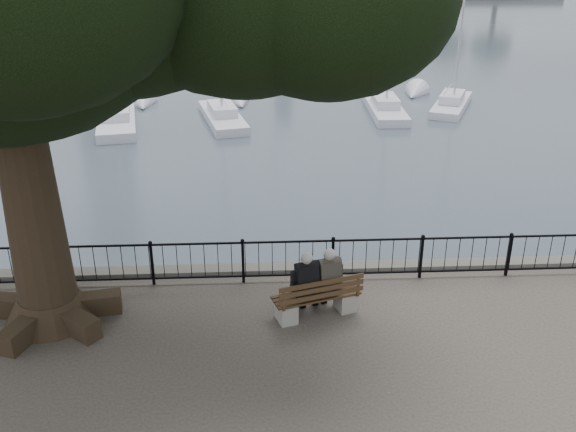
{
  "coord_description": "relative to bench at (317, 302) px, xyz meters",
  "views": [
    {
      "loc": [
        -0.65,
        -10.1,
        7.24
      ],
      "look_at": [
        0.0,
        2.5,
        1.6
      ],
      "focal_mm": 40.0,
      "sensor_mm": 36.0,
      "label": 1
    }
  ],
  "objects": [
    {
      "name": "sailboat_c",
      "position": [
        5.18,
        19.46,
        -1.03
      ],
      "size": [
        1.64,
        5.49,
        10.2
      ],
      "color": "silver",
      "rests_on": "ground"
    },
    {
      "name": "sailboat_a",
      "position": [
        -7.57,
        17.95,
        -1.0
      ],
      "size": [
        2.67,
        6.14,
        11.69
      ],
      "color": "silver",
      "rests_on": "ground"
    },
    {
      "name": "person_right",
      "position": [
        0.19,
        0.17,
        0.36
      ],
      "size": [
        0.58,
        0.82,
        1.51
      ],
      "color": "#2B2924",
      "rests_on": "ground"
    },
    {
      "name": "sailboat_g",
      "position": [
        7.18,
        35.83,
        -1.05
      ],
      "size": [
        3.2,
        5.05,
        8.66
      ],
      "color": "silver",
      "rests_on": "ground"
    },
    {
      "name": "bench",
      "position": [
        0.0,
        0.0,
        0.0
      ],
      "size": [
        1.88,
        1.05,
        0.95
      ],
      "color": "gray",
      "rests_on": "ground"
    },
    {
      "name": "railing",
      "position": [
        -0.52,
        1.46,
        0.23
      ],
      "size": [
        22.06,
        0.06,
        1.0
      ],
      "color": "black",
      "rests_on": "ground"
    },
    {
      "name": "sailboat_e",
      "position": [
        -10.25,
        26.88,
        -0.96
      ],
      "size": [
        2.31,
        5.88,
        13.11
      ],
      "color": "silver",
      "rests_on": "ground"
    },
    {
      "name": "sailboat_b",
      "position": [
        -2.73,
        18.32,
        -0.99
      ],
      "size": [
        2.64,
        5.6,
        11.71
      ],
      "color": "silver",
      "rests_on": "ground"
    },
    {
      "name": "person_left",
      "position": [
        -0.28,
        0.02,
        0.36
      ],
      "size": [
        0.58,
        0.82,
        1.51
      ],
      "color": "black",
      "rests_on": "ground"
    },
    {
      "name": "sailboat_d",
      "position": [
        8.68,
        20.1,
        -1.06
      ],
      "size": [
        3.37,
        5.16,
        8.3
      ],
      "color": "silver",
      "rests_on": "ground"
    },
    {
      "name": "sailboat_f",
      "position": [
        0.15,
        32.67,
        -1.01
      ],
      "size": [
        3.58,
        5.56,
        10.77
      ],
      "color": "silver",
      "rests_on": "ground"
    },
    {
      "name": "lion_monument",
      "position": [
        1.48,
        48.89,
        0.94
      ],
      "size": [
        6.14,
        6.14,
        9.02
      ],
      "color": "#494743",
      "rests_on": "ground"
    },
    {
      "name": "harbor",
      "position": [
        -0.52,
        1.96,
        -0.83
      ],
      "size": [
        260.0,
        260.0,
        1.2
      ],
      "color": "#494743",
      "rests_on": "ground"
    },
    {
      "name": "sailboat_h",
      "position": [
        -2.78,
        40.92,
        -0.98
      ],
      "size": [
        2.47,
        5.01,
        11.36
      ],
      "color": "silver",
      "rests_on": "ground"
    }
  ]
}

